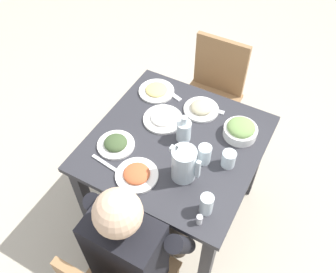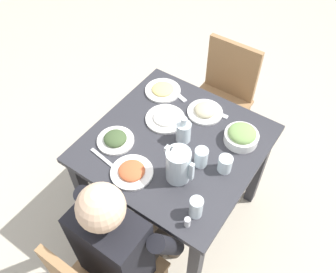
{
  "view_description": "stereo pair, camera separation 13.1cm",
  "coord_description": "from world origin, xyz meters",
  "px_view_note": "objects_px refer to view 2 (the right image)",
  "views": [
    {
      "loc": [
        0.54,
        -1.09,
        2.22
      ],
      "look_at": [
        -0.05,
        0.0,
        0.75
      ],
      "focal_mm": 38.06,
      "sensor_mm": 36.0,
      "label": 1
    },
    {
      "loc": [
        0.65,
        -1.02,
        2.22
      ],
      "look_at": [
        -0.05,
        0.0,
        0.75
      ],
      "focal_mm": 38.06,
      "sensor_mm": 36.0,
      "label": 2
    }
  ],
  "objects_px": {
    "plate_rice_curry": "(132,171)",
    "salt_shaker": "(187,222)",
    "plate_fries": "(163,90)",
    "water_glass_near_right": "(225,164)",
    "plate_yoghurt": "(165,118)",
    "water_pitcher": "(178,165)",
    "salad_bowl": "(242,136)",
    "oil_carafe": "(183,132)",
    "plate_dolmas": "(115,139)",
    "plate_beans": "(205,111)",
    "diner_near": "(127,238)",
    "water_glass_far_left": "(196,207)",
    "water_glass_near_left": "(201,157)",
    "chair_far": "(223,95)",
    "dining_table": "(175,156)"
  },
  "relations": [
    {
      "from": "plate_fries",
      "to": "water_glass_near_right",
      "type": "bearing_deg",
      "value": -26.87
    },
    {
      "from": "water_glass_far_left",
      "to": "oil_carafe",
      "type": "relative_size",
      "value": 0.68
    },
    {
      "from": "plate_dolmas",
      "to": "water_glass_near_right",
      "type": "bearing_deg",
      "value": 16.59
    },
    {
      "from": "plate_yoghurt",
      "to": "salt_shaker",
      "type": "bearing_deg",
      "value": -46.58
    },
    {
      "from": "plate_beans",
      "to": "chair_far",
      "type": "bearing_deg",
      "value": 102.56
    },
    {
      "from": "diner_near",
      "to": "water_pitcher",
      "type": "distance_m",
      "value": 0.42
    },
    {
      "from": "salt_shaker",
      "to": "plate_rice_curry",
      "type": "bearing_deg",
      "value": 167.96
    },
    {
      "from": "diner_near",
      "to": "salt_shaker",
      "type": "relative_size",
      "value": 21.28
    },
    {
      "from": "chair_far",
      "to": "plate_yoghurt",
      "type": "height_order",
      "value": "chair_far"
    },
    {
      "from": "dining_table",
      "to": "water_glass_near_left",
      "type": "xyz_separation_m",
      "value": [
        0.19,
        -0.05,
        0.18
      ]
    },
    {
      "from": "chair_far",
      "to": "plate_rice_curry",
      "type": "xyz_separation_m",
      "value": [
        0.02,
        -1.03,
        0.28
      ]
    },
    {
      "from": "dining_table",
      "to": "plate_yoghurt",
      "type": "distance_m",
      "value": 0.22
    },
    {
      "from": "water_glass_near_right",
      "to": "water_glass_far_left",
      "type": "bearing_deg",
      "value": -88.02
    },
    {
      "from": "water_glass_far_left",
      "to": "salt_shaker",
      "type": "xyz_separation_m",
      "value": [
        0.0,
        -0.07,
        -0.03
      ]
    },
    {
      "from": "chair_far",
      "to": "diner_near",
      "type": "bearing_deg",
      "value": -82.62
    },
    {
      "from": "chair_far",
      "to": "plate_dolmas",
      "type": "height_order",
      "value": "chair_far"
    },
    {
      "from": "plate_dolmas",
      "to": "plate_rice_curry",
      "type": "relative_size",
      "value": 0.93
    },
    {
      "from": "plate_beans",
      "to": "water_glass_near_left",
      "type": "height_order",
      "value": "water_glass_near_left"
    },
    {
      "from": "plate_yoghurt",
      "to": "plate_fries",
      "type": "distance_m",
      "value": 0.23
    },
    {
      "from": "plate_rice_curry",
      "to": "salt_shaker",
      "type": "distance_m",
      "value": 0.39
    },
    {
      "from": "plate_beans",
      "to": "plate_yoghurt",
      "type": "bearing_deg",
      "value": -132.38
    },
    {
      "from": "plate_rice_curry",
      "to": "salt_shaker",
      "type": "height_order",
      "value": "salt_shaker"
    },
    {
      "from": "plate_yoghurt",
      "to": "plate_fries",
      "type": "xyz_separation_m",
      "value": [
        -0.15,
        0.18,
        -0.0
      ]
    },
    {
      "from": "water_glass_near_left",
      "to": "salt_shaker",
      "type": "bearing_deg",
      "value": -68.7
    },
    {
      "from": "plate_beans",
      "to": "plate_yoghurt",
      "type": "height_order",
      "value": "plate_beans"
    },
    {
      "from": "chair_far",
      "to": "diner_near",
      "type": "relative_size",
      "value": 0.74
    },
    {
      "from": "salad_bowl",
      "to": "plate_beans",
      "type": "xyz_separation_m",
      "value": [
        -0.26,
        0.07,
        -0.02
      ]
    },
    {
      "from": "dining_table",
      "to": "diner_near",
      "type": "bearing_deg",
      "value": -81.19
    },
    {
      "from": "plate_rice_curry",
      "to": "plate_fries",
      "type": "relative_size",
      "value": 1.0
    },
    {
      "from": "chair_far",
      "to": "plate_fries",
      "type": "xyz_separation_m",
      "value": [
        -0.2,
        -0.45,
        0.28
      ]
    },
    {
      "from": "water_pitcher",
      "to": "salad_bowl",
      "type": "bearing_deg",
      "value": 68.56
    },
    {
      "from": "plate_rice_curry",
      "to": "salad_bowl",
      "type": "bearing_deg",
      "value": 54.74
    },
    {
      "from": "salad_bowl",
      "to": "water_glass_far_left",
      "type": "distance_m",
      "value": 0.51
    },
    {
      "from": "diner_near",
      "to": "oil_carafe",
      "type": "distance_m",
      "value": 0.61
    },
    {
      "from": "diner_near",
      "to": "water_glass_far_left",
      "type": "xyz_separation_m",
      "value": [
        0.23,
        0.24,
        0.18
      ]
    },
    {
      "from": "chair_far",
      "to": "oil_carafe",
      "type": "xyz_separation_m",
      "value": [
        0.11,
        -0.7,
        0.33
      ]
    },
    {
      "from": "salad_bowl",
      "to": "oil_carafe",
      "type": "xyz_separation_m",
      "value": [
        -0.26,
        -0.17,
        0.01
      ]
    },
    {
      "from": "salad_bowl",
      "to": "water_glass_near_left",
      "type": "height_order",
      "value": "water_glass_near_left"
    },
    {
      "from": "water_pitcher",
      "to": "water_glass_far_left",
      "type": "bearing_deg",
      "value": -34.79
    },
    {
      "from": "plate_beans",
      "to": "water_glass_near_right",
      "type": "distance_m",
      "value": 0.4
    },
    {
      "from": "chair_far",
      "to": "salt_shaker",
      "type": "xyz_separation_m",
      "value": [
        0.39,
        -1.11,
        0.3
      ]
    },
    {
      "from": "salt_shaker",
      "to": "water_glass_near_left",
      "type": "bearing_deg",
      "value": 111.3
    },
    {
      "from": "diner_near",
      "to": "plate_rice_curry",
      "type": "relative_size",
      "value": 5.36
    },
    {
      "from": "chair_far",
      "to": "water_glass_near_left",
      "type": "bearing_deg",
      "value": -71.19
    },
    {
      "from": "diner_near",
      "to": "salt_shaker",
      "type": "bearing_deg",
      "value": 35.83
    },
    {
      "from": "plate_dolmas",
      "to": "plate_rice_curry",
      "type": "bearing_deg",
      "value": -29.36
    },
    {
      "from": "dining_table",
      "to": "water_glass_near_left",
      "type": "relative_size",
      "value": 8.24
    },
    {
      "from": "diner_near",
      "to": "plate_beans",
      "type": "height_order",
      "value": "diner_near"
    },
    {
      "from": "water_glass_near_right",
      "to": "oil_carafe",
      "type": "bearing_deg",
      "value": 170.18
    },
    {
      "from": "diner_near",
      "to": "water_glass_near_left",
      "type": "height_order",
      "value": "diner_near"
    }
  ]
}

